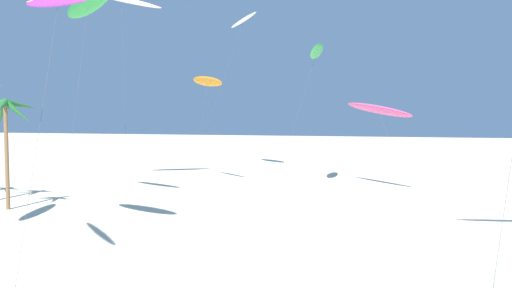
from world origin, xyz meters
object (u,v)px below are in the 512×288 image
at_px(palm_tree_2, 6,116).
at_px(flying_kite_4, 317,52).
at_px(flying_kite_9, 88,4).
at_px(flying_kite_5, 378,110).
at_px(flying_kite_2, 58,0).
at_px(flying_kite_3, 243,20).
at_px(flying_kite_10, 207,81).

relative_size(palm_tree_2, flying_kite_4, 0.60).
bearing_deg(flying_kite_9, flying_kite_5, 30.05).
height_order(flying_kite_2, flying_kite_3, flying_kite_3).
xyz_separation_m(flying_kite_3, flying_kite_9, (-6.37, -25.82, -2.50)).
bearing_deg(flying_kite_3, palm_tree_2, -110.47).
relative_size(flying_kite_3, flying_kite_10, 1.73).
xyz_separation_m(palm_tree_2, flying_kite_3, (11.11, 29.76, 11.41)).
relative_size(flying_kite_9, flying_kite_10, 1.53).
height_order(palm_tree_2, flying_kite_3, flying_kite_3).
bearing_deg(flying_kite_2, palm_tree_2, 141.07).
height_order(flying_kite_2, flying_kite_4, flying_kite_2).
relative_size(flying_kite_3, flying_kite_5, 1.54).
bearing_deg(flying_kite_3, flying_kite_9, -103.86).
bearing_deg(flying_kite_4, flying_kite_9, -140.39).
distance_m(palm_tree_2, flying_kite_2, 13.78).
distance_m(flying_kite_3, flying_kite_10, 14.52).
relative_size(palm_tree_2, flying_kite_5, 0.67).
relative_size(flying_kite_4, flying_kite_9, 0.82).
bearing_deg(flying_kite_4, flying_kite_2, -115.68).
relative_size(flying_kite_2, flying_kite_3, 0.76).
bearing_deg(flying_kite_9, flying_kite_10, 68.20).
bearing_deg(flying_kite_2, flying_kite_5, 53.62).
height_order(palm_tree_2, flying_kite_5, flying_kite_5).
bearing_deg(palm_tree_2, flying_kite_9, 39.76).
relative_size(flying_kite_2, flying_kite_10, 1.31).
height_order(flying_kite_3, flying_kite_5, flying_kite_3).
height_order(flying_kite_4, flying_kite_5, flying_kite_4).
relative_size(flying_kite_3, flying_kite_9, 1.13).
height_order(flying_kite_5, flying_kite_10, flying_kite_10).
bearing_deg(flying_kite_2, flying_kite_10, 87.86).
distance_m(flying_kite_3, flying_kite_4, 16.68).
relative_size(flying_kite_5, flying_kite_10, 1.12).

